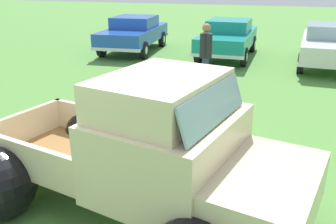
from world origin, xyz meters
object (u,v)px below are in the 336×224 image
(show_car_1, at_px, (228,37))
(show_car_2, at_px, (328,43))
(show_car_0, at_px, (134,32))
(vintage_pickup_truck, at_px, (151,165))
(spectator_1, at_px, (206,52))

(show_car_1, distance_m, show_car_2, 3.60)
(show_car_0, xyz_separation_m, show_car_2, (7.56, -0.39, -0.00))
(show_car_0, bearing_deg, vintage_pickup_truck, 19.48)
(show_car_0, height_order, spectator_1, spectator_1)
(spectator_1, bearing_deg, vintage_pickup_truck, -109.99)
(show_car_0, relative_size, show_car_1, 1.03)
(show_car_1, bearing_deg, show_car_2, 83.63)
(show_car_0, distance_m, spectator_1, 6.09)
(vintage_pickup_truck, xyz_separation_m, spectator_1, (-0.69, 6.06, 0.27))
(show_car_2, xyz_separation_m, spectator_1, (-3.46, -4.11, 0.25))
(vintage_pickup_truck, bearing_deg, show_car_1, 106.14)
(vintage_pickup_truck, height_order, spectator_1, vintage_pickup_truck)
(show_car_0, distance_m, show_car_1, 3.98)
(show_car_2, height_order, spectator_1, spectator_1)
(show_car_1, height_order, show_car_2, same)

